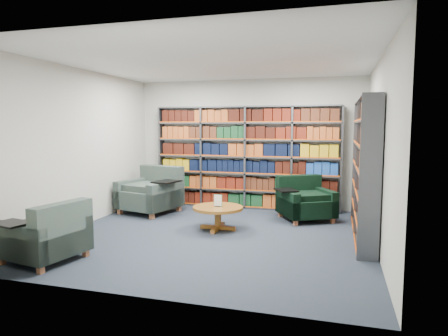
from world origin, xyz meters
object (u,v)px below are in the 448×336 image
(coffee_table, at_px, (218,211))
(chair_teal_left, at_px, (153,194))
(chair_teal_front, at_px, (49,237))
(chair_green_right, at_px, (304,202))

(coffee_table, bearing_deg, chair_teal_left, 149.10)
(chair_teal_left, bearing_deg, coffee_table, -30.90)
(chair_teal_front, bearing_deg, chair_teal_left, 90.98)
(chair_teal_left, height_order, coffee_table, chair_teal_left)
(coffee_table, bearing_deg, chair_green_right, 42.82)
(chair_teal_left, relative_size, coffee_table, 1.56)
(chair_green_right, xyz_separation_m, coffee_table, (-1.35, -1.25, -0.01))
(chair_green_right, height_order, chair_teal_front, chair_green_right)
(chair_green_right, relative_size, chair_teal_front, 1.09)
(chair_teal_front, distance_m, coffee_table, 2.74)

